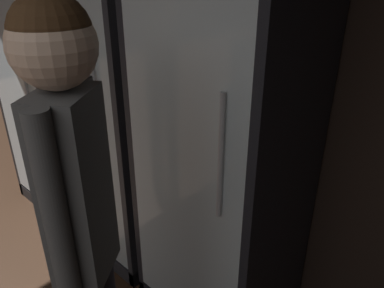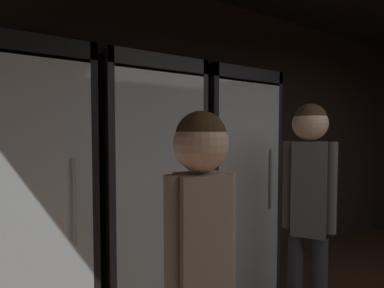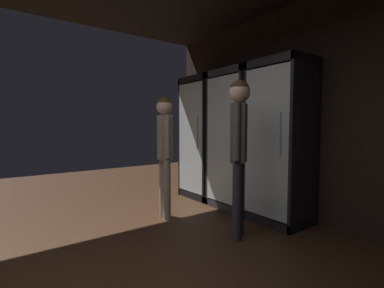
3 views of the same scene
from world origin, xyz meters
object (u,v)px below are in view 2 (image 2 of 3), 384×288
object	(u,v)px
shopper_near	(201,268)
shopper_far	(309,195)
cooler_center	(226,189)
cooler_left	(146,199)
cooler_far_left	(31,214)

from	to	relation	value
shopper_near	shopper_far	distance (m)	1.08
shopper_near	cooler_center	bearing A→B (deg)	49.16
shopper_far	shopper_near	bearing A→B (deg)	-163.51
cooler_left	shopper_near	size ratio (longest dim) A/B	1.28
cooler_center	shopper_near	xyz separation A→B (m)	(-0.98, -1.13, 0.00)
cooler_far_left	cooler_left	xyz separation A→B (m)	(0.77, 0.00, 0.00)
cooler_far_left	cooler_left	bearing A→B (deg)	0.07
cooler_center	shopper_near	distance (m)	1.50
shopper_far	cooler_left	bearing A→B (deg)	134.87
shopper_near	shopper_far	world-z (taller)	shopper_far
cooler_left	cooler_center	size ratio (longest dim) A/B	1.00
cooler_far_left	shopper_far	distance (m)	1.80
cooler_far_left	cooler_center	size ratio (longest dim) A/B	1.00
cooler_far_left	shopper_far	size ratio (longest dim) A/B	1.19
cooler_left	shopper_far	distance (m)	1.17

